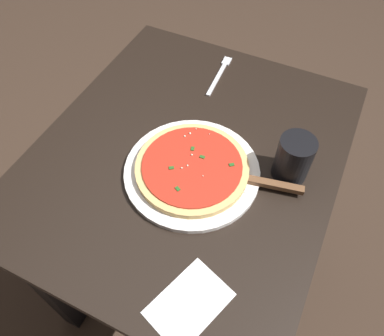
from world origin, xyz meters
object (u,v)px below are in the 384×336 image
cup_tall_drink (293,159)px  fork (220,73)px  napkin_folded_right (189,303)px  serving_plate (192,171)px  pizza (192,167)px  pizza_server (258,182)px

cup_tall_drink → fork: size_ratio=0.63×
napkin_folded_right → cup_tall_drink: bearing=168.0°
serving_plate → fork: (-0.37, -0.08, -0.00)m
serving_plate → fork: 0.38m
napkin_folded_right → fork: fork is taller
pizza → cup_tall_drink: 0.24m
serving_plate → pizza_server: bearing=101.3°
serving_plate → pizza: 0.02m
pizza_server → cup_tall_drink: 0.10m
serving_plate → fork: serving_plate is taller
pizza_server → fork: (-0.34, -0.24, -0.02)m
pizza → pizza_server: 0.16m
pizza_server → napkin_folded_right: bearing=-4.8°
serving_plate → pizza_server: (-0.03, 0.16, 0.01)m
pizza_server → napkin_folded_right: 0.32m
serving_plate → pizza_server: 0.16m
napkin_folded_right → fork: (-0.65, -0.21, 0.00)m
pizza_server → cup_tall_drink: bearing=141.2°
fork → serving_plate: bearing=12.7°
pizza_server → fork: pizza_server is taller
cup_tall_drink → napkin_folded_right: cup_tall_drink is taller
pizza → napkin_folded_right: pizza is taller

